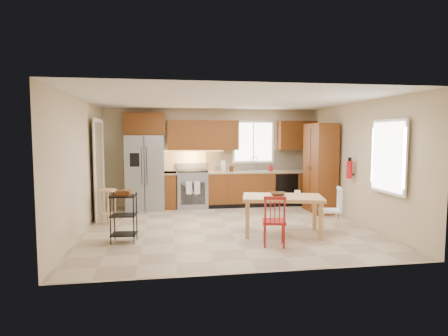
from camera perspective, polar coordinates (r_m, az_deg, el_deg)
name	(u,v)px	position (r m, az deg, el deg)	size (l,w,h in m)	color
floor	(228,227)	(7.52, 0.58, -9.03)	(5.50, 5.50, 0.00)	tan
ceiling	(228,100)	(7.33, 0.59, 10.30)	(5.50, 5.00, 0.02)	silver
wall_back	(212,157)	(9.79, -1.84, 1.64)	(5.50, 0.02, 2.50)	#CCB793
wall_front	(260,180)	(4.88, 5.45, -1.76)	(5.50, 0.02, 2.50)	#CCB793
wall_left	(81,166)	(7.38, -20.97, 0.22)	(0.02, 5.00, 2.50)	#CCB793
wall_right	(359,163)	(8.23, 19.82, 0.71)	(0.02, 5.00, 2.50)	#CCB793
refrigerator	(145,173)	(9.38, -11.91, -0.69)	(0.92, 0.75, 1.82)	gray
range_stove	(192,189)	(9.50, -4.89, -3.26)	(0.76, 0.63, 0.92)	gray
base_cabinet_narrow	(170,190)	(9.50, -8.21, -3.36)	(0.30, 0.60, 0.90)	#673013
base_cabinet_run	(263,188)	(9.82, 5.89, -3.06)	(2.92, 0.60, 0.90)	#673013
dishwasher	(287,189)	(9.70, 9.54, -3.20)	(0.60, 0.02, 0.78)	black
backsplash	(260,160)	(10.02, 5.51, 1.27)	(2.92, 0.03, 0.55)	beige
upper_over_fridge	(145,124)	(9.54, -11.98, 6.56)	(1.00, 0.35, 0.55)	#632D10
upper_left_block	(203,135)	(9.57, -3.21, 5.01)	(1.80, 0.35, 0.75)	#632D10
upper_right_block	(297,135)	(10.13, 11.06, 4.92)	(1.00, 0.35, 0.75)	#632D10
window_back	(253,142)	(9.95, 4.48, 3.99)	(1.12, 0.04, 1.12)	white
sink	(256,173)	(9.72, 4.83, -0.70)	(0.62, 0.46, 0.16)	gray
undercab_glow	(191,151)	(9.53, -4.98, 2.62)	(1.60, 0.30, 0.01)	#FFBF66
soap_bottle	(271,168)	(9.71, 7.16, 0.07)	(0.09, 0.09, 0.19)	#B80C13
paper_towel	(224,166)	(9.49, -0.08, 0.27)	(0.12, 0.12, 0.28)	silver
canister_steel	(216,168)	(9.47, -1.27, -0.05)	(0.11, 0.11, 0.18)	gray
canister_wood	(231,169)	(9.50, 1.14, -0.15)	(0.10, 0.10, 0.14)	#492B13
pantry	(320,168)	(9.18, 14.43, 0.01)	(0.50, 0.95, 2.10)	#673013
fire_extinguisher	(349,170)	(8.32, 18.57, -0.24)	(0.12, 0.12, 0.36)	#B80C13
window_right	(389,157)	(7.20, 23.78, 1.61)	(0.04, 1.02, 1.32)	white
doorway	(98,171)	(8.65, -18.63, -0.39)	(0.04, 0.95, 2.10)	#8C7A59
dining_table	(282,216)	(7.00, 8.88, -7.20)	(1.43, 0.81, 0.70)	tan
chair_red	(274,221)	(6.28, 7.65, -7.94)	(0.39, 0.39, 0.84)	maroon
chair_white	(330,210)	(7.38, 15.85, -6.14)	(0.39, 0.39, 0.84)	silver
table_bowl	(278,197)	(6.91, 8.21, -4.33)	(0.29, 0.29, 0.07)	#492B13
table_jar	(297,194)	(7.12, 11.11, -3.88)	(0.10, 0.10, 0.11)	silver
bar_stool	(108,207)	(8.09, -17.25, -5.64)	(0.35, 0.35, 0.72)	tan
utility_cart	(124,218)	(6.64, -15.03, -7.34)	(0.42, 0.33, 0.84)	black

